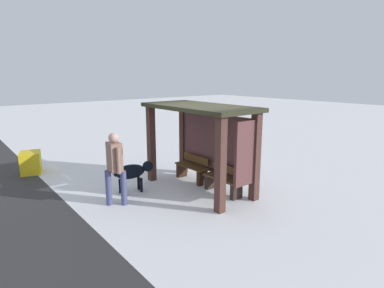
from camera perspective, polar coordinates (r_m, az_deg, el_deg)
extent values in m
plane|color=silver|center=(8.46, 1.20, -8.14)|extent=(60.00, 60.00, 0.00)
cube|color=#432923|center=(8.94, -7.42, 0.00)|extent=(0.19, 0.19, 2.13)
cube|color=#432923|center=(6.77, 5.21, -3.96)|extent=(0.19, 0.19, 2.13)
cube|color=#432923|center=(9.57, -1.58, 0.92)|extent=(0.19, 0.19, 2.13)
cube|color=#432923|center=(7.59, 11.44, -2.37)|extent=(0.19, 0.19, 2.13)
cube|color=black|center=(7.97, 1.27, 6.73)|extent=(3.18, 1.51, 0.10)
cube|color=#532E2F|center=(8.49, 4.19, 0.42)|extent=(2.63, 0.08, 1.52)
cube|color=#432923|center=(8.68, 4.01, -4.90)|extent=(2.63, 0.06, 0.08)
cube|color=#532E2F|center=(7.28, 9.61, -1.75)|extent=(0.08, 0.63, 1.52)
cube|color=#4F3415|center=(8.96, -0.10, -4.05)|extent=(1.14, 0.36, 0.04)
cube|color=#4F3415|center=(9.00, 0.70, -2.66)|extent=(1.08, 0.04, 0.20)
cube|color=black|center=(8.68, 1.85, -6.16)|extent=(0.12, 0.31, 0.41)
cube|color=black|center=(9.38, -1.90, -4.74)|extent=(0.12, 0.31, 0.41)
cube|color=brown|center=(8.06, 5.66, -6.21)|extent=(1.14, 0.38, 0.04)
cube|color=brown|center=(8.11, 6.55, -4.62)|extent=(1.08, 0.04, 0.20)
cube|color=#2C211D|center=(7.82, 8.06, -8.52)|extent=(0.12, 0.32, 0.38)
cube|color=#2C211D|center=(8.45, 3.38, -6.81)|extent=(0.12, 0.32, 0.38)
cube|color=#896655|center=(7.32, -13.92, -2.28)|extent=(0.44, 0.31, 0.66)
sphere|color=tan|center=(7.23, -14.10, 1.11)|extent=(0.22, 0.22, 0.22)
cylinder|color=#404671|center=(7.50, -12.32, -7.79)|extent=(0.16, 0.16, 0.83)
cylinder|color=#404671|center=(7.58, -14.92, -7.72)|extent=(0.16, 0.16, 0.83)
cylinder|color=#896655|center=(7.10, -13.26, -2.98)|extent=(0.10, 0.10, 0.59)
cylinder|color=#896655|center=(7.57, -14.52, -2.10)|extent=(0.10, 0.10, 0.59)
ellipsoid|color=black|center=(8.18, -11.18, -4.97)|extent=(0.45, 0.82, 0.37)
sphere|color=black|center=(8.32, -8.05, -4.03)|extent=(0.28, 0.28, 0.28)
cylinder|color=black|center=(8.04, -14.23, -5.02)|extent=(0.08, 0.20, 0.26)
cylinder|color=black|center=(8.29, -9.19, -7.38)|extent=(0.07, 0.07, 0.37)
cylinder|color=black|center=(8.47, -9.70, -6.96)|extent=(0.07, 0.07, 0.37)
cylinder|color=black|center=(8.14, -12.50, -7.90)|extent=(0.07, 0.07, 0.37)
cylinder|color=black|center=(8.32, -12.94, -7.46)|extent=(0.07, 0.07, 0.37)
cube|color=yellow|center=(10.86, -27.26, -3.04)|extent=(0.83, 0.74, 0.68)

